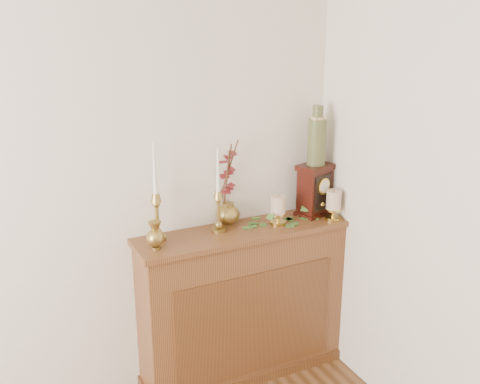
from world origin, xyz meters
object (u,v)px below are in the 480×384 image
bud_vase (155,236)px  ginger_jar (227,186)px  candlestick_center (218,205)px  candlestick_left (156,209)px  mantel_clock (315,190)px  ceramic_vase (317,139)px

bud_vase → ginger_jar: bearing=20.3°
candlestick_center → bud_vase: candlestick_center is taller
candlestick_left → mantel_clock: bearing=-1.9°
candlestick_center → mantel_clock: size_ratio=1.55×
candlestick_left → bud_vase: candlestick_left is taller
ceramic_vase → bud_vase: bearing=-175.5°
candlestick_center → bud_vase: (-0.39, -0.08, -0.08)m
candlestick_left → candlestick_center: size_ratio=1.11×
ceramic_vase → mantel_clock: bearing=-73.1°
candlestick_left → candlestick_center: candlestick_left is taller
candlestick_left → ginger_jar: bearing=9.2°
candlestick_left → ceramic_vase: ceramic_vase is taller
ginger_jar → mantel_clock: 0.54m
bud_vase → mantel_clock: 1.02m
bud_vase → ginger_jar: size_ratio=0.30×
candlestick_left → candlestick_center: 0.34m
mantel_clock → ceramic_vase: bearing=90.0°
candlestick_center → ceramic_vase: bearing=0.2°
bud_vase → mantel_clock: size_ratio=0.49×
candlestick_left → bud_vase: size_ratio=3.51×
bud_vase → ceramic_vase: (1.01, 0.08, 0.39)m
bud_vase → ceramic_vase: bearing=4.5°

